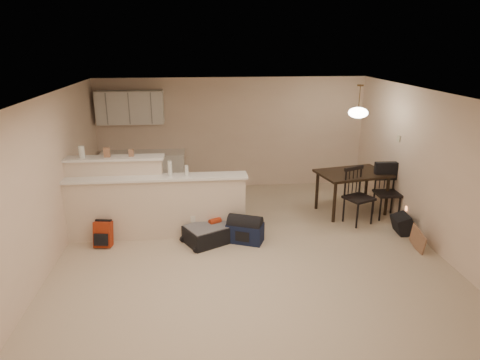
{
  "coord_description": "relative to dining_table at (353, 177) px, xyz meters",
  "views": [
    {
      "loc": [
        -0.76,
        -6.01,
        3.24
      ],
      "look_at": [
        -0.1,
        0.7,
        1.05
      ],
      "focal_mm": 32.0,
      "sensor_mm": 36.0,
      "label": 1
    }
  ],
  "objects": [
    {
      "name": "room",
      "position": [
        -2.2,
        -1.66,
        0.53
      ],
      "size": [
        7.0,
        7.02,
        2.5
      ],
      "color": "#C7B499",
      "rests_on": "ground"
    },
    {
      "name": "breakfast_bar",
      "position": [
        -3.96,
        -0.68,
        -0.11
      ],
      "size": [
        3.08,
        0.58,
        1.39
      ],
      "color": "beige",
      "rests_on": "ground"
    },
    {
      "name": "upper_cabinets",
      "position": [
        -4.4,
        1.66,
        1.18
      ],
      "size": [
        1.4,
        0.34,
        0.7
      ],
      "primitive_type": "cube",
      "color": "white",
      "rests_on": "room"
    },
    {
      "name": "kitchen_counter",
      "position": [
        -4.2,
        1.53,
        -0.27
      ],
      "size": [
        1.8,
        0.6,
        0.9
      ],
      "primitive_type": "cube",
      "color": "white",
      "rests_on": "ground"
    },
    {
      "name": "thermostat",
      "position": [
        0.79,
        -0.11,
        0.78
      ],
      "size": [
        0.02,
        0.12,
        0.12
      ],
      "primitive_type": "cube",
      "color": "beige",
      "rests_on": "room"
    },
    {
      "name": "jar",
      "position": [
        -4.91,
        -0.54,
        0.77
      ],
      "size": [
        0.1,
        0.1,
        0.2
      ],
      "primitive_type": "cylinder",
      "color": "silver",
      "rests_on": "breakfast_bar"
    },
    {
      "name": "cereal_box",
      "position": [
        -4.5,
        -0.54,
        0.75
      ],
      "size": [
        0.1,
        0.07,
        0.16
      ],
      "primitive_type": "cube",
      "color": "#95694D",
      "rests_on": "breakfast_bar"
    },
    {
      "name": "small_box",
      "position": [
        -4.1,
        -0.54,
        0.73
      ],
      "size": [
        0.08,
        0.06,
        0.12
      ],
      "primitive_type": "cube",
      "color": "#95694D",
      "rests_on": "breakfast_bar"
    },
    {
      "name": "bottle_a",
      "position": [
        -3.45,
        -0.76,
        0.5
      ],
      "size": [
        0.07,
        0.07,
        0.26
      ],
      "primitive_type": "cylinder",
      "color": "silver",
      "rests_on": "breakfast_bar"
    },
    {
      "name": "bottle_b",
      "position": [
        -3.18,
        -0.76,
        0.46
      ],
      "size": [
        0.06,
        0.06,
        0.18
      ],
      "primitive_type": "cylinder",
      "color": "silver",
      "rests_on": "breakfast_bar"
    },
    {
      "name": "dining_table",
      "position": [
        0.0,
        0.0,
        0.0
      ],
      "size": [
        1.46,
        1.13,
        0.82
      ],
      "rotation": [
        0.0,
        0.0,
        0.21
      ],
      "color": "black",
      "rests_on": "ground"
    },
    {
      "name": "pendant_lamp",
      "position": [
        0.0,
        0.0,
        1.27
      ],
      "size": [
        0.36,
        0.36,
        0.62
      ],
      "color": "brown",
      "rests_on": "room"
    },
    {
      "name": "dining_chair_near",
      "position": [
        -0.06,
        -0.54,
        -0.2
      ],
      "size": [
        0.6,
        0.59,
        1.05
      ],
      "primitive_type": null,
      "rotation": [
        0.0,
        0.0,
        0.42
      ],
      "color": "black",
      "rests_on": "ground"
    },
    {
      "name": "dining_chair_far",
      "position": [
        0.59,
        -0.32,
        -0.21
      ],
      "size": [
        0.46,
        0.44,
        1.03
      ],
      "primitive_type": null,
      "rotation": [
        0.0,
        0.0,
        -0.02
      ],
      "color": "black",
      "rests_on": "ground"
    },
    {
      "name": "suitcase",
      "position": [
        -2.8,
        -1.05,
        -0.58
      ],
      "size": [
        1.0,
        0.88,
        0.28
      ],
      "primitive_type": "cube",
      "rotation": [
        0.0,
        0.0,
        0.5
      ],
      "color": "black",
      "rests_on": "ground"
    },
    {
      "name": "red_backpack",
      "position": [
        -4.58,
        -1.05,
        -0.51
      ],
      "size": [
        0.3,
        0.22,
        0.42
      ],
      "primitive_type": "cube",
      "rotation": [
        0.0,
        0.0,
        -0.15
      ],
      "color": "#A02C12",
      "rests_on": "ground"
    },
    {
      "name": "navy_duffel",
      "position": [
        -2.23,
        -1.12,
        -0.56
      ],
      "size": [
        0.68,
        0.53,
        0.33
      ],
      "primitive_type": "cube",
      "rotation": [
        0.0,
        0.0,
        -0.39
      ],
      "color": "#111935",
      "rests_on": "ground"
    },
    {
      "name": "black_daypack",
      "position": [
        0.57,
        -1.05,
        -0.56
      ],
      "size": [
        0.28,
        0.39,
        0.33
      ],
      "primitive_type": "cube",
      "rotation": [
        0.0,
        0.0,
        1.51
      ],
      "color": "black",
      "rests_on": "ground"
    },
    {
      "name": "cardboard_sheet",
      "position": [
        0.53,
        -1.69,
        -0.54
      ],
      "size": [
        0.03,
        0.46,
        0.35
      ],
      "primitive_type": "cube",
      "rotation": [
        0.0,
        0.0,
        1.55
      ],
      "color": "#95694D",
      "rests_on": "ground"
    }
  ]
}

